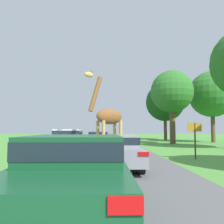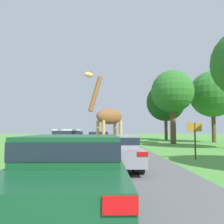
{
  "view_description": "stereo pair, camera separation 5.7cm",
  "coord_description": "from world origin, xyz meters",
  "px_view_note": "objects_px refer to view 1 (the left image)",
  "views": [
    {
      "loc": [
        0.16,
        0.16,
        1.52
      ],
      "look_at": [
        0.52,
        13.73,
        2.51
      ],
      "focal_mm": 38.0,
      "sensor_mm": 36.0,
      "label": 1
    },
    {
      "loc": [
        0.22,
        0.16,
        1.52
      ],
      "look_at": [
        0.52,
        13.73,
        2.51
      ],
      "focal_mm": 38.0,
      "sensor_mm": 36.0,
      "label": 2
    }
  ],
  "objects_px": {
    "car_far_ahead": "(98,138)",
    "tree_mid_field": "(172,92)",
    "car_queue_left": "(116,150)",
    "sign_post": "(195,134)",
    "tree_far_right": "(165,102)",
    "car_queue_right": "(68,140)",
    "car_lead_maroon": "(75,172)",
    "tree_left_edge": "(212,94)",
    "giraffe_near_road": "(108,118)"
  },
  "relations": [
    {
      "from": "car_far_ahead",
      "to": "tree_mid_field",
      "type": "relative_size",
      "value": 0.59
    },
    {
      "from": "car_queue_left",
      "to": "car_far_ahead",
      "type": "bearing_deg",
      "value": 94.76
    },
    {
      "from": "sign_post",
      "to": "tree_far_right",
      "type": "bearing_deg",
      "value": 79.54
    },
    {
      "from": "car_queue_right",
      "to": "tree_far_right",
      "type": "xyz_separation_m",
      "value": [
        11.12,
        17.94,
        4.63
      ]
    },
    {
      "from": "tree_far_right",
      "to": "sign_post",
      "type": "relative_size",
      "value": 4.44
    },
    {
      "from": "car_lead_maroon",
      "to": "car_queue_left",
      "type": "height_order",
      "value": "car_lead_maroon"
    },
    {
      "from": "car_lead_maroon",
      "to": "tree_left_edge",
      "type": "height_order",
      "value": "tree_left_edge"
    },
    {
      "from": "car_far_ahead",
      "to": "sign_post",
      "type": "relative_size",
      "value": 2.45
    },
    {
      "from": "tree_mid_field",
      "to": "sign_post",
      "type": "relative_size",
      "value": 4.17
    },
    {
      "from": "car_lead_maroon",
      "to": "tree_mid_field",
      "type": "height_order",
      "value": "tree_mid_field"
    },
    {
      "from": "car_lead_maroon",
      "to": "tree_mid_field",
      "type": "relative_size",
      "value": 0.58
    },
    {
      "from": "car_lead_maroon",
      "to": "tree_mid_field",
      "type": "xyz_separation_m",
      "value": [
        7.52,
        20.04,
        4.68
      ]
    },
    {
      "from": "car_far_ahead",
      "to": "sign_post",
      "type": "xyz_separation_m",
      "value": [
        5.25,
        -10.71,
        0.59
      ]
    },
    {
      "from": "car_queue_right",
      "to": "sign_post",
      "type": "distance_m",
      "value": 8.14
    },
    {
      "from": "car_lead_maroon",
      "to": "sign_post",
      "type": "relative_size",
      "value": 2.43
    },
    {
      "from": "car_lead_maroon",
      "to": "sign_post",
      "type": "distance_m",
      "value": 9.14
    },
    {
      "from": "car_queue_left",
      "to": "sign_post",
      "type": "bearing_deg",
      "value": 31.08
    },
    {
      "from": "car_queue_right",
      "to": "car_far_ahead",
      "type": "height_order",
      "value": "car_queue_right"
    },
    {
      "from": "car_queue_right",
      "to": "car_far_ahead",
      "type": "relative_size",
      "value": 1.03
    },
    {
      "from": "giraffe_near_road",
      "to": "car_queue_right",
      "type": "relative_size",
      "value": 1.03
    },
    {
      "from": "tree_far_right",
      "to": "tree_left_edge",
      "type": "bearing_deg",
      "value": -59.79
    },
    {
      "from": "car_queue_right",
      "to": "sign_post",
      "type": "height_order",
      "value": "sign_post"
    },
    {
      "from": "tree_far_right",
      "to": "tree_mid_field",
      "type": "xyz_separation_m",
      "value": [
        -1.65,
        -9.47,
        -0.01
      ]
    },
    {
      "from": "giraffe_near_road",
      "to": "tree_far_right",
      "type": "relative_size",
      "value": 0.58
    },
    {
      "from": "car_queue_right",
      "to": "tree_left_edge",
      "type": "height_order",
      "value": "tree_left_edge"
    },
    {
      "from": "car_queue_right",
      "to": "car_queue_left",
      "type": "relative_size",
      "value": 1.06
    },
    {
      "from": "car_queue_right",
      "to": "tree_mid_field",
      "type": "height_order",
      "value": "tree_mid_field"
    },
    {
      "from": "car_lead_maroon",
      "to": "tree_left_edge",
      "type": "distance_m",
      "value": 26.74
    },
    {
      "from": "car_queue_left",
      "to": "tree_left_edge",
      "type": "distance_m",
      "value": 22.05
    },
    {
      "from": "tree_far_right",
      "to": "sign_post",
      "type": "bearing_deg",
      "value": -100.46
    },
    {
      "from": "giraffe_near_road",
      "to": "tree_mid_field",
      "type": "height_order",
      "value": "tree_mid_field"
    },
    {
      "from": "car_far_ahead",
      "to": "tree_far_right",
      "type": "bearing_deg",
      "value": 50.39
    },
    {
      "from": "tree_left_edge",
      "to": "car_lead_maroon",
      "type": "bearing_deg",
      "value": -119.77
    },
    {
      "from": "car_lead_maroon",
      "to": "car_far_ahead",
      "type": "relative_size",
      "value": 0.99
    },
    {
      "from": "tree_mid_field",
      "to": "giraffe_near_road",
      "type": "bearing_deg",
      "value": -121.95
    },
    {
      "from": "tree_mid_field",
      "to": "sign_post",
      "type": "bearing_deg",
      "value": -100.91
    },
    {
      "from": "car_queue_right",
      "to": "sign_post",
      "type": "bearing_deg",
      "value": -29.55
    },
    {
      "from": "car_queue_right",
      "to": "car_far_ahead",
      "type": "xyz_separation_m",
      "value": [
        1.82,
        6.7,
        -0.11
      ]
    },
    {
      "from": "car_queue_left",
      "to": "tree_far_right",
      "type": "xyz_separation_m",
      "value": [
        8.2,
        24.45,
        4.73
      ]
    },
    {
      "from": "car_far_ahead",
      "to": "sign_post",
      "type": "distance_m",
      "value": 11.94
    },
    {
      "from": "giraffe_near_road",
      "to": "tree_far_right",
      "type": "distance_m",
      "value": 22.37
    },
    {
      "from": "tree_mid_field",
      "to": "tree_left_edge",
      "type": "bearing_deg",
      "value": 26.71
    },
    {
      "from": "car_lead_maroon",
      "to": "giraffe_near_road",
      "type": "bearing_deg",
      "value": 85.72
    },
    {
      "from": "giraffe_near_road",
      "to": "sign_post",
      "type": "bearing_deg",
      "value": -144.6
    },
    {
      "from": "car_queue_left",
      "to": "tree_far_right",
      "type": "height_order",
      "value": "tree_far_right"
    },
    {
      "from": "giraffe_near_road",
      "to": "tree_mid_field",
      "type": "distance_m",
      "value": 13.33
    },
    {
      "from": "giraffe_near_road",
      "to": "sign_post",
      "type": "height_order",
      "value": "giraffe_near_road"
    },
    {
      "from": "car_queue_left",
      "to": "tree_mid_field",
      "type": "height_order",
      "value": "tree_mid_field"
    },
    {
      "from": "car_queue_left",
      "to": "tree_mid_field",
      "type": "bearing_deg",
      "value": 66.37
    },
    {
      "from": "giraffe_near_road",
      "to": "car_queue_left",
      "type": "relative_size",
      "value": 1.09
    }
  ]
}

